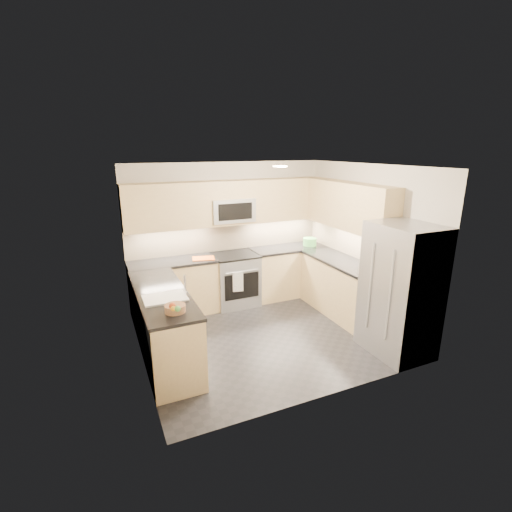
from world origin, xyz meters
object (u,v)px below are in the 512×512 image
(gas_range, at_px, (235,280))
(microwave, at_px, (231,210))
(fruit_basket, at_px, (175,308))
(refrigerator, at_px, (400,290))
(utensil_bowl, at_px, (310,242))
(cutting_board, at_px, (203,258))

(gas_range, distance_m, microwave, 1.25)
(fruit_basket, bearing_deg, refrigerator, -9.11)
(utensil_bowl, bearing_deg, fruit_basket, -147.22)
(microwave, xyz_separation_m, utensil_bowl, (1.51, -0.16, -0.69))
(fruit_basket, bearing_deg, microwave, 54.86)
(refrigerator, distance_m, utensil_bowl, 2.39)
(utensil_bowl, height_order, cutting_board, utensil_bowl)
(refrigerator, relative_size, fruit_basket, 7.60)
(microwave, bearing_deg, fruit_basket, -125.14)
(gas_range, height_order, utensil_bowl, utensil_bowl)
(gas_range, distance_m, utensil_bowl, 1.61)
(microwave, bearing_deg, refrigerator, -60.38)
(microwave, height_order, fruit_basket, microwave)
(refrigerator, relative_size, cutting_board, 4.94)
(gas_range, xyz_separation_m, microwave, (0.00, 0.12, 1.24))
(utensil_bowl, bearing_deg, microwave, 173.82)
(refrigerator, bearing_deg, cutting_board, 130.65)
(utensil_bowl, xyz_separation_m, cutting_board, (-2.10, -0.02, -0.07))
(utensil_bowl, height_order, fruit_basket, utensil_bowl)
(gas_range, height_order, refrigerator, refrigerator)
(microwave, relative_size, cutting_board, 2.09)
(microwave, distance_m, fruit_basket, 2.65)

